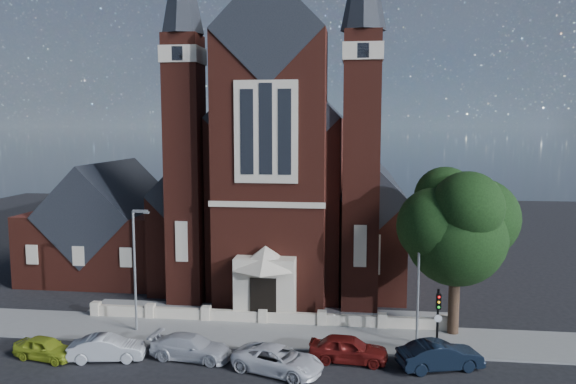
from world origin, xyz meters
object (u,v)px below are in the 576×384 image
parish_hall (111,230)px  street_lamp_left (136,263)px  street_lamp_right (420,272)px  car_lime_van (46,348)px  car_navy (440,356)px  traffic_signal (438,313)px  car_dark_red (348,349)px  church (291,181)px  car_silver_a (107,348)px  street_tree (459,229)px  car_silver_b (191,347)px  car_white_suv (278,360)px

parish_hall → street_lamp_left: size_ratio=1.51×
street_lamp_right → car_lime_van: street_lamp_right is taller
car_navy → parish_hall: bearing=40.0°
street_lamp_left → car_lime_van: size_ratio=2.13×
traffic_signal → car_dark_red: size_ratio=0.89×
church → parish_hall: (-16.00, -4.94, -4.17)m
street_lamp_right → traffic_signal: (0.91, -1.57, -2.02)m
parish_hall → car_silver_a: bearing=-66.4°
street_lamp_right → car_lime_van: size_ratio=2.13×
parish_hall → car_silver_a: 20.46m
parish_hall → street_lamp_right: size_ratio=1.51×
parish_hall → car_navy: bearing=-32.9°
church → street_tree: 21.38m
car_silver_b → street_lamp_left: bearing=58.8°
church → car_white_suv: church is taller
parish_hall → car_white_suv: (18.06, -18.91, -3.31)m
street_lamp_right → car_navy: (0.81, -3.42, -3.83)m
parish_hall → car_silver_b: (12.82, -17.74, -3.31)m
street_tree → car_silver_b: size_ratio=2.23×
traffic_signal → car_lime_van: (-22.53, -3.23, -1.93)m
car_navy → car_white_suv: bearing=82.5°
street_tree → traffic_signal: 5.70m
church → car_navy: 25.96m
car_lime_van → church: bearing=-14.2°
church → street_lamp_left: 20.84m
car_dark_red → car_lime_van: bearing=99.8°
traffic_signal → car_dark_red: 5.66m
car_navy → church: bearing=9.0°
street_lamp_left → car_lime_van: 7.20m
church → car_lime_van: size_ratio=9.17×
car_silver_a → street_lamp_right: bearing=-86.7°
car_silver_a → car_navy: car_navy is taller
traffic_signal → car_white_suv: 9.72m
car_white_suv → church: bearing=24.6°
street_lamp_left → street_lamp_right: 18.00m
car_silver_a → car_white_suv: (9.98, -0.41, 0.00)m
car_navy → traffic_signal: bearing=-20.0°
street_tree → street_lamp_left: street_tree is taller
street_lamp_left → car_lime_van: street_lamp_left is taller
car_silver_b → street_tree: bearing=-63.7°
street_lamp_left → traffic_signal: bearing=-4.8°
street_tree → street_lamp_right: 3.84m
car_dark_red → car_silver_a: bearing=100.0°
street_lamp_right → traffic_signal: street_lamp_right is taller
traffic_signal → car_silver_b: 14.47m
church → car_silver_b: church is taller
church → car_silver_a: (-7.92, -23.44, -7.48)m
church → car_silver_b: bearing=-98.0°
church → car_dark_red: 23.94m
car_dark_red → street_tree: bearing=-50.7°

